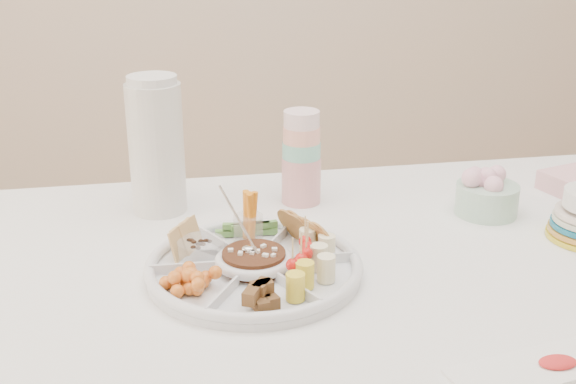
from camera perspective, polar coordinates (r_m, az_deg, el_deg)
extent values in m
cylinder|color=silver|center=(1.29, -2.71, -5.70)|extent=(0.39, 0.39, 0.04)
cylinder|color=brown|center=(1.29, -2.71, -5.40)|extent=(0.12, 0.12, 0.04)
cylinder|color=#A2BA9B|center=(1.58, 1.07, 3.27)|extent=(0.10, 0.10, 0.24)
cylinder|color=silver|center=(1.55, -10.38, 3.77)|extent=(0.12, 0.12, 0.30)
cylinder|color=#8ECBA4|center=(1.59, 15.48, -0.01)|extent=(0.14, 0.14, 0.10)
cube|color=#ECACB4|center=(1.80, 21.76, 0.73)|extent=(0.16, 0.15, 0.04)
cube|color=silver|center=(1.11, 19.13, -13.00)|extent=(0.28, 0.14, 0.01)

